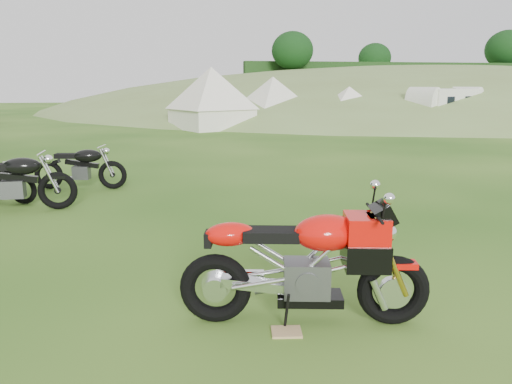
{
  "coord_description": "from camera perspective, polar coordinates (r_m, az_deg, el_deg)",
  "views": [
    {
      "loc": [
        -1.23,
        -6.26,
        2.27
      ],
      "look_at": [
        -0.03,
        0.4,
        0.8
      ],
      "focal_mm": 35.0,
      "sensor_mm": 36.0,
      "label": 1
    }
  ],
  "objects": [
    {
      "name": "hedgerow",
      "position": [
        52.74,
        18.63,
        9.16
      ],
      "size": [
        36.0,
        1.2,
        8.6
      ],
      "primitive_type": null,
      "color": "#1B3411",
      "rests_on": "ground"
    },
    {
      "name": "plywood_board",
      "position": [
        4.83,
        3.5,
        -15.67
      ],
      "size": [
        0.31,
        0.26,
        0.02
      ],
      "primitive_type": "cube",
      "rotation": [
        0.0,
        0.0,
        -0.14
      ],
      "color": "tan",
      "rests_on": "ground"
    },
    {
      "name": "ground",
      "position": [
        6.77,
        0.89,
        -7.36
      ],
      "size": [
        120.0,
        120.0,
        0.0
      ],
      "primitive_type": "plane",
      "color": "#1A450E",
      "rests_on": "ground"
    },
    {
      "name": "tent_mid",
      "position": [
        28.53,
        1.93,
        10.36
      ],
      "size": [
        3.97,
        3.97,
        2.65
      ],
      "primitive_type": null,
      "rotation": [
        0.0,
        0.0,
        0.38
      ],
      "color": "silver",
      "rests_on": "ground"
    },
    {
      "name": "vintage_moto_b",
      "position": [
        9.98,
        -26.22,
        1.19
      ],
      "size": [
        2.19,
        0.53,
        1.15
      ],
      "primitive_type": null,
      "rotation": [
        0.0,
        0.0,
        0.01
      ],
      "color": "black",
      "rests_on": "ground"
    },
    {
      "name": "hillside",
      "position": [
        52.74,
        18.63,
        9.16
      ],
      "size": [
        80.0,
        64.0,
        8.0
      ],
      "primitive_type": "ellipsoid",
      "color": "olive",
      "rests_on": "ground"
    },
    {
      "name": "sport_motorcycle",
      "position": [
        4.78,
        5.58,
        -7.23
      ],
      "size": [
        2.34,
        1.02,
        1.37
      ],
      "primitive_type": null,
      "rotation": [
        0.0,
        0.0,
        -0.21
      ],
      "color": "red",
      "rests_on": "ground"
    },
    {
      "name": "caravan",
      "position": [
        28.48,
        20.75,
        8.99
      ],
      "size": [
        4.85,
        3.56,
        2.07
      ],
      "primitive_type": null,
      "rotation": [
        0.0,
        0.0,
        0.41
      ],
      "color": "silver",
      "rests_on": "ground"
    },
    {
      "name": "tent_right",
      "position": [
        27.92,
        10.54,
        9.77
      ],
      "size": [
        2.79,
        2.79,
        2.32
      ],
      "primitive_type": null,
      "rotation": [
        0.0,
        0.0,
        0.04
      ],
      "color": "silver",
      "rests_on": "ground"
    },
    {
      "name": "vintage_moto_c",
      "position": [
        11.56,
        -19.47,
        2.81
      ],
      "size": [
        2.0,
        0.79,
        1.03
      ],
      "primitive_type": null,
      "rotation": [
        0.0,
        0.0,
        -0.18
      ],
      "color": "black",
      "rests_on": "ground"
    },
    {
      "name": "tent_left",
      "position": [
        26.07,
        -5.11,
        10.42
      ],
      "size": [
        4.46,
        4.46,
        2.91
      ],
      "primitive_type": null,
      "rotation": [
        0.0,
        0.0,
        0.43
      ],
      "color": "silver",
      "rests_on": "ground"
    }
  ]
}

